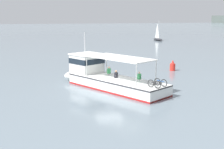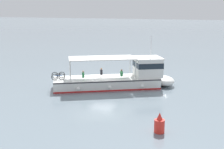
# 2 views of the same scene
# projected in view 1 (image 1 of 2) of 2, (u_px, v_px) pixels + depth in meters

# --- Properties ---
(ground_plane) EXTENTS (400.00, 400.00, 0.00)m
(ground_plane) POSITION_uv_depth(u_px,v_px,m) (109.00, 92.00, 28.41)
(ground_plane) COLOR slate
(ferry_main) EXTENTS (12.44, 9.31, 5.32)m
(ferry_main) POSITION_uv_depth(u_px,v_px,m) (105.00, 77.00, 30.36)
(ferry_main) COLOR white
(ferry_main) RESTS_ON ground
(sailboat_off_bow) EXTENTS (4.89, 1.76, 5.40)m
(sailboat_off_bow) POSITION_uv_depth(u_px,v_px,m) (158.00, 39.00, 82.97)
(sailboat_off_bow) COLOR #232328
(sailboat_off_bow) RESTS_ON ground
(channel_buoy) EXTENTS (0.70, 0.70, 1.40)m
(channel_buoy) POSITION_uv_depth(u_px,v_px,m) (173.00, 66.00, 39.09)
(channel_buoy) COLOR red
(channel_buoy) RESTS_ON ground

